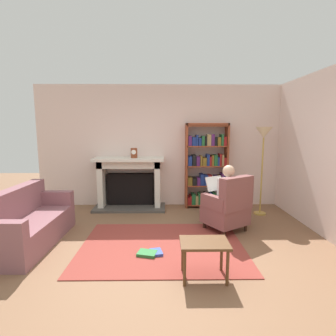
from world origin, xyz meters
The scene contains 13 objects.
ground centered at (0.00, 0.00, 0.00)m, with size 14.00×14.00×0.00m, color brown.
back_wall centered at (0.00, 2.55, 1.35)m, with size 5.60×0.10×2.70m, color beige.
side_wall_right centered at (2.65, 1.25, 1.35)m, with size 0.10×5.20×2.70m, color beige.
area_rug centered at (0.00, 0.30, 0.01)m, with size 2.40×1.80×0.01m, color brown.
fireplace centered at (-0.73, 2.30, 0.59)m, with size 1.54×0.64×1.12m.
mantel_clock centered at (-0.61, 2.20, 1.23)m, with size 0.14×0.14×0.21m.
bookshelf centered at (0.97, 2.33, 0.90)m, with size 0.93×0.32×1.86m.
armchair_reading centered at (1.12, 0.89, 0.42)m, with size 0.87×0.87×0.97m.
seated_reader centered at (1.06, 0.99, 0.62)m, with size 0.55×0.59×1.14m.
sofa_floral centered at (-2.03, 0.40, 0.32)m, with size 0.75×1.71×0.85m.
side_table centered at (0.50, -0.55, 0.38)m, with size 0.56×0.39×0.45m.
scattered_books centered at (-0.16, 0.02, 0.03)m, with size 0.37×0.28×0.04m.
floor_lamp centered at (2.00, 1.79, 1.51)m, with size 0.32×0.32×1.78m.
Camera 1 is at (0.04, -3.42, 1.73)m, focal length 28.16 mm.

